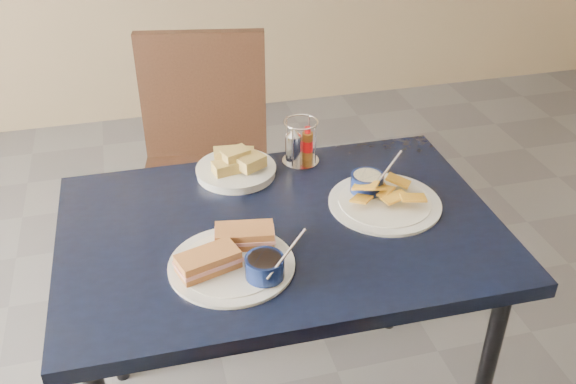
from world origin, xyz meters
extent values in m
cube|color=black|center=(0.15, 0.18, 0.73)|extent=(1.13, 0.76, 0.04)
cylinder|color=black|center=(0.63, -0.11, 0.35)|extent=(0.04, 0.04, 0.71)
cylinder|color=black|center=(-0.34, 0.48, 0.35)|extent=(0.04, 0.04, 0.71)
cylinder|color=black|center=(0.63, 0.48, 0.35)|extent=(0.04, 0.04, 0.71)
cube|color=black|center=(0.04, 0.88, 0.47)|extent=(0.53, 0.52, 0.04)
cylinder|color=black|center=(-0.15, 0.71, 0.22)|extent=(0.04, 0.04, 0.45)
cylinder|color=black|center=(0.22, 0.71, 0.22)|extent=(0.04, 0.04, 0.45)
cylinder|color=black|center=(-0.15, 1.06, 0.22)|extent=(0.04, 0.04, 0.45)
cylinder|color=black|center=(0.22, 1.06, 0.22)|extent=(0.04, 0.04, 0.45)
cube|color=black|center=(0.04, 1.08, 0.73)|extent=(0.46, 0.13, 0.48)
cylinder|color=white|center=(0.00, 0.05, 0.75)|extent=(0.30, 0.30, 0.01)
cylinder|color=white|center=(0.00, 0.05, 0.76)|extent=(0.24, 0.24, 0.00)
cube|color=#B87742|center=(-0.06, 0.04, 0.78)|extent=(0.15, 0.11, 0.04)
cube|color=tan|center=(-0.06, 0.04, 0.78)|extent=(0.16, 0.11, 0.01)
cube|color=#B87742|center=(0.04, 0.12, 0.78)|extent=(0.15, 0.09, 0.04)
cube|color=tan|center=(0.04, 0.12, 0.78)|extent=(0.16, 0.10, 0.01)
cylinder|color=#0A143B|center=(0.06, -0.01, 0.79)|extent=(0.09, 0.09, 0.05)
cylinder|color=black|center=(0.06, -0.01, 0.80)|extent=(0.08, 0.08, 0.01)
cylinder|color=silver|center=(0.11, -0.03, 0.83)|extent=(0.11, 0.07, 0.08)
cylinder|color=white|center=(0.44, 0.20, 0.75)|extent=(0.30, 0.30, 0.01)
cylinder|color=white|center=(0.44, 0.20, 0.76)|extent=(0.25, 0.25, 0.00)
cube|color=gold|center=(0.44, 0.23, 0.76)|extent=(0.07, 0.08, 0.03)
cube|color=gold|center=(0.43, 0.27, 0.77)|extent=(0.07, 0.05, 0.02)
cube|color=gold|center=(0.37, 0.20, 0.77)|extent=(0.08, 0.08, 0.03)
cube|color=gold|center=(0.46, 0.18, 0.78)|extent=(0.07, 0.06, 0.02)
cube|color=gold|center=(0.49, 0.25, 0.78)|extent=(0.08, 0.08, 0.02)
cube|color=gold|center=(0.41, 0.23, 0.79)|extent=(0.07, 0.05, 0.03)
cube|color=gold|center=(0.50, 0.15, 0.79)|extent=(0.07, 0.06, 0.01)
cube|color=gold|center=(0.39, 0.22, 0.80)|extent=(0.08, 0.07, 0.03)
cylinder|color=#0A143B|center=(0.41, 0.26, 0.79)|extent=(0.09, 0.09, 0.05)
cylinder|color=#C3B993|center=(0.41, 0.26, 0.80)|extent=(0.08, 0.08, 0.01)
cylinder|color=silver|center=(0.45, 0.24, 0.83)|extent=(0.11, 0.07, 0.08)
cylinder|color=white|center=(0.08, 0.46, 0.76)|extent=(0.23, 0.23, 0.02)
cylinder|color=white|center=(0.08, 0.46, 0.77)|extent=(0.19, 0.19, 0.00)
cube|color=tan|center=(0.05, 0.44, 0.79)|extent=(0.08, 0.06, 0.03)
cube|color=tan|center=(0.10, 0.49, 0.79)|extent=(0.09, 0.07, 0.03)
cube|color=tan|center=(0.12, 0.43, 0.80)|extent=(0.09, 0.08, 0.03)
cube|color=tan|center=(0.06, 0.48, 0.81)|extent=(0.08, 0.06, 0.03)
cube|color=tan|center=(0.08, 0.46, 0.81)|extent=(0.09, 0.07, 0.03)
cylinder|color=silver|center=(0.28, 0.48, 0.75)|extent=(0.11, 0.11, 0.01)
cylinder|color=silver|center=(0.32, 0.52, 0.82)|extent=(0.01, 0.00, 0.13)
cylinder|color=silver|center=(0.25, 0.52, 0.82)|extent=(0.01, 0.00, 0.13)
cylinder|color=silver|center=(0.25, 0.45, 0.82)|extent=(0.00, 0.01, 0.13)
cylinder|color=silver|center=(0.32, 0.45, 0.82)|extent=(0.01, 0.01, 0.13)
torus|color=silver|center=(0.28, 0.48, 0.88)|extent=(0.10, 0.10, 0.00)
cylinder|color=silver|center=(0.26, 0.48, 0.80)|extent=(0.05, 0.05, 0.08)
cone|color=silver|center=(0.26, 0.48, 0.85)|extent=(0.04, 0.04, 0.02)
cylinder|color=brown|center=(0.30, 0.49, 0.80)|extent=(0.03, 0.03, 0.08)
cylinder|color=#B30A0B|center=(0.30, 0.49, 0.80)|extent=(0.03, 0.03, 0.03)
cylinder|color=#B30A0B|center=(0.30, 0.49, 0.85)|extent=(0.02, 0.02, 0.02)
camera|label=1|loc=(-0.17, -1.11, 1.70)|focal=40.00mm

